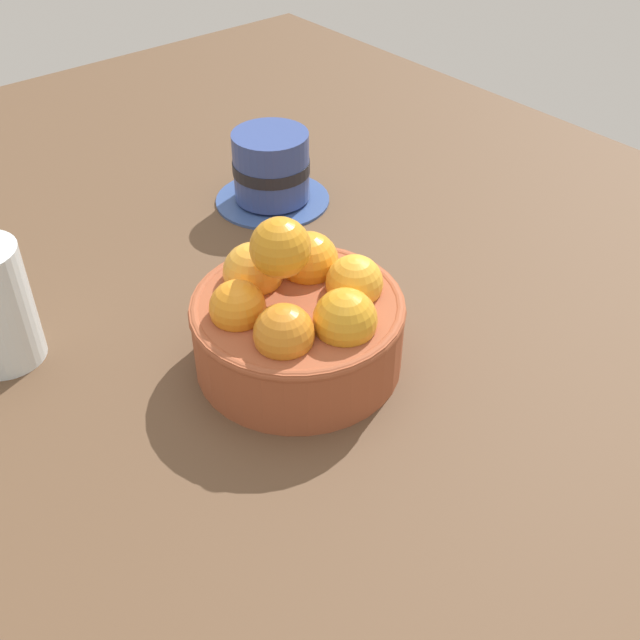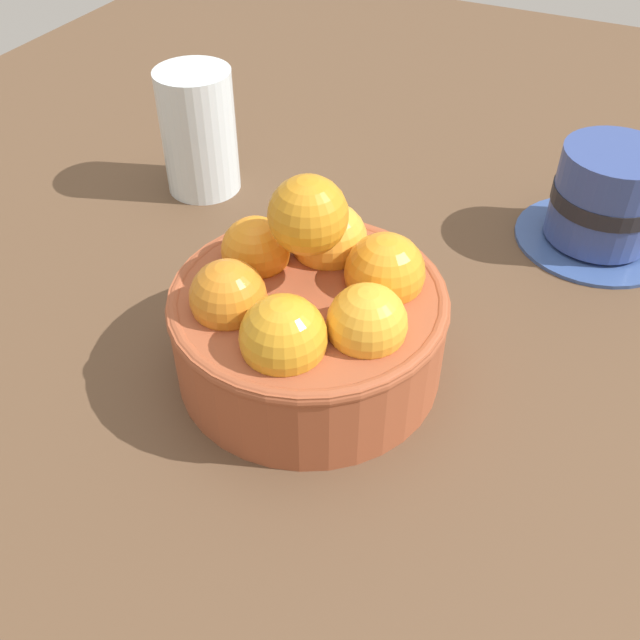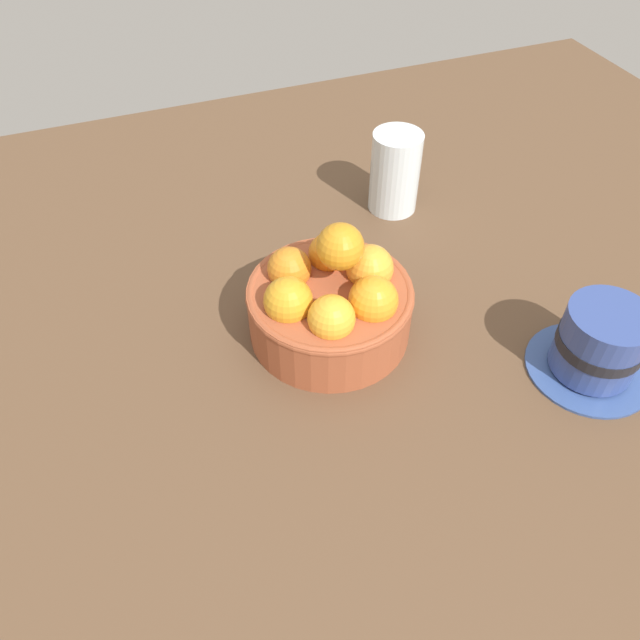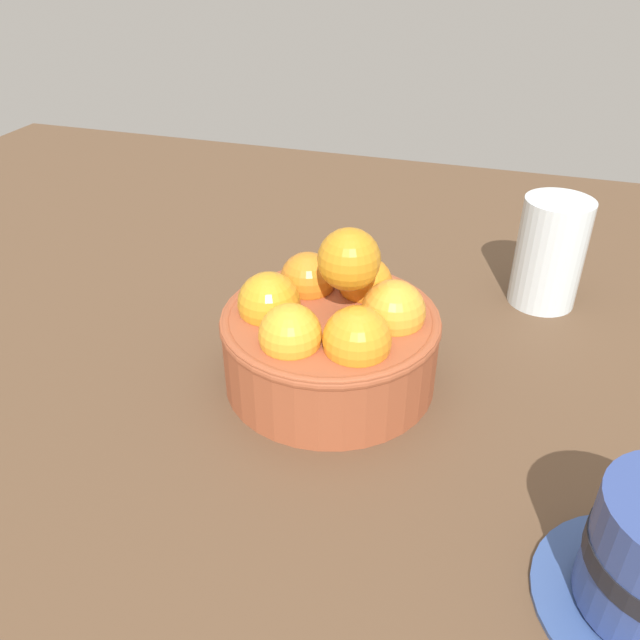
# 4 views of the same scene
# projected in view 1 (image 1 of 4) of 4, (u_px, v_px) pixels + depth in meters

# --- Properties ---
(ground_plane) EXTENTS (1.44, 1.10, 0.03)m
(ground_plane) POSITION_uv_depth(u_px,v_px,m) (299.00, 375.00, 0.63)
(ground_plane) COLOR brown
(terracotta_bowl) EXTENTS (0.17, 0.17, 0.13)m
(terracotta_bowl) POSITION_uv_depth(u_px,v_px,m) (298.00, 318.00, 0.60)
(terracotta_bowl) COLOR #9E4C2D
(terracotta_bowl) RESTS_ON ground_plane
(coffee_cup) EXTENTS (0.12, 0.12, 0.08)m
(coffee_cup) POSITION_uv_depth(u_px,v_px,m) (271.00, 170.00, 0.80)
(coffee_cup) COLOR #36508E
(coffee_cup) RESTS_ON ground_plane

